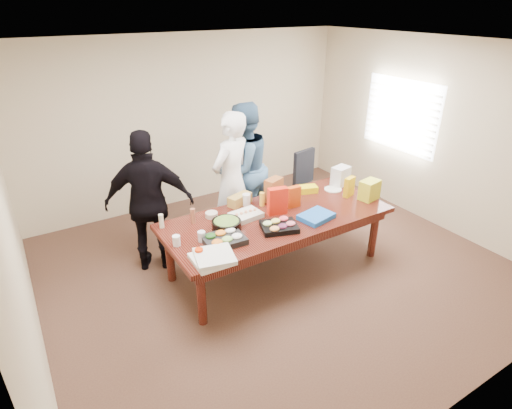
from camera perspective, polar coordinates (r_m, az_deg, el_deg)
floor at (r=5.46m, az=2.75°, el=-8.63°), size 5.50×5.00×0.02m
ceiling at (r=4.49m, az=3.54°, el=21.13°), size 5.50×5.00×0.02m
wall_back at (r=6.91m, az=-8.94°, el=11.22°), size 5.50×0.04×2.70m
wall_front at (r=3.32m, az=28.63°, el=-9.42°), size 5.50×0.04×2.70m
wall_left at (r=4.07m, az=-30.82°, el=-3.38°), size 0.04×5.00×2.70m
wall_right at (r=6.69m, az=23.16°, el=8.94°), size 0.04×5.00×2.70m
window_panel at (r=6.98m, az=19.29°, el=11.52°), size 0.03×1.40×1.10m
window_blinds at (r=6.95m, az=19.08°, el=11.50°), size 0.04×1.36×1.00m
conference_table at (r=5.24m, az=2.84°, el=-5.18°), size 2.80×1.20×0.75m
office_chair at (r=6.50m, az=7.54°, el=2.38°), size 0.59×0.59×1.00m
person_center at (r=5.57m, az=-3.41°, el=3.32°), size 0.81×0.68×1.88m
person_right at (r=5.97m, az=-1.77°, el=5.02°), size 1.08×0.95×1.89m
person_left at (r=5.18m, az=-14.44°, el=0.23°), size 1.15×0.84×1.81m
veggie_tray at (r=4.51m, az=-4.44°, el=-4.85°), size 0.46×0.37×0.07m
fruit_tray at (r=4.76m, az=3.19°, el=-3.08°), size 0.49×0.43×0.06m
sheet_cake at (r=5.00m, az=-1.39°, el=-1.47°), size 0.38×0.30×0.06m
salad_bowl at (r=4.75m, az=-4.09°, el=-2.83°), size 0.39×0.39×0.11m
chip_bag_blue at (r=5.03m, az=8.29°, el=-1.64°), size 0.44×0.37×0.06m
chip_bag_red at (r=5.03m, az=2.98°, el=0.48°), size 0.25×0.15×0.34m
chip_bag_yellow at (r=5.65m, az=12.72°, el=2.40°), size 0.19×0.12×0.26m
chip_bag_orange at (r=5.24m, az=5.17°, el=1.06°), size 0.18×0.09×0.27m
mayo_jar at (r=5.27m, az=-1.33°, el=0.65°), size 0.11×0.11×0.16m
mustard_bottle at (r=5.26m, az=0.84°, el=0.74°), size 0.07×0.07×0.18m
dressing_bottle at (r=4.91m, az=-8.68°, el=-1.56°), size 0.07×0.07×0.18m
ranch_bottle at (r=4.88m, az=-12.92°, el=-2.24°), size 0.07×0.07×0.17m
banana_bunch at (r=5.70m, az=7.08°, el=2.12°), size 0.30×0.23×0.09m
bread_loaf at (r=5.31m, az=-2.25°, el=0.69°), size 0.35×0.23×0.13m
kraft_bag at (r=5.36m, az=2.45°, el=2.02°), size 0.27×0.21×0.31m
red_cup at (r=4.26m, az=-7.85°, el=-6.72°), size 0.09×0.09×0.11m
clear_cup_a at (r=4.55m, az=-7.50°, el=-4.37°), size 0.09×0.09×0.12m
clear_cup_b at (r=4.51m, az=-10.90°, el=-4.91°), size 0.09×0.09×0.12m
pizza_box_lower at (r=4.22m, az=-6.12°, el=-7.50°), size 0.40×0.40×0.04m
pizza_box_upper at (r=4.19m, az=-5.74°, el=-7.12°), size 0.46×0.46×0.04m
plate_a at (r=5.84m, az=10.56°, el=2.07°), size 0.24×0.24×0.01m
plate_b at (r=5.76m, az=6.18°, el=2.04°), size 0.30×0.30×0.02m
dip_bowl_a at (r=5.36m, az=2.87°, el=0.51°), size 0.15×0.15×0.06m
dip_bowl_b at (r=5.04m, az=-6.15°, el=-1.41°), size 0.19×0.19×0.06m
grocery_bag_white at (r=5.98m, az=11.59°, el=3.88°), size 0.28×0.23×0.27m
grocery_bag_yellow at (r=5.63m, az=15.36°, el=1.95°), size 0.29×0.22×0.26m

